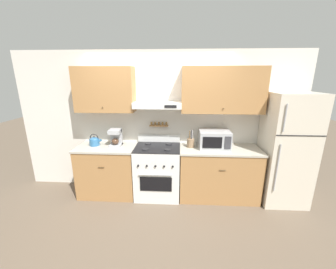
{
  "coord_description": "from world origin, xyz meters",
  "views": [
    {
      "loc": [
        0.38,
        -3.05,
        2.12
      ],
      "look_at": [
        0.19,
        0.27,
        1.17
      ],
      "focal_mm": 22.0,
      "sensor_mm": 36.0,
      "label": 1
    }
  ],
  "objects_px": {
    "stove_range": "(158,171)",
    "tea_kettle": "(95,141)",
    "utensil_crock": "(191,143)",
    "microwave": "(214,139)",
    "coffee_maker": "(116,137)",
    "refrigerator": "(286,149)"
  },
  "relations": [
    {
      "from": "tea_kettle",
      "to": "coffee_maker",
      "type": "xyz_separation_m",
      "value": [
        0.38,
        0.03,
        0.07
      ]
    },
    {
      "from": "microwave",
      "to": "refrigerator",
      "type": "bearing_deg",
      "value": -4.36
    },
    {
      "from": "utensil_crock",
      "to": "refrigerator",
      "type": "bearing_deg",
      "value": -2.61
    },
    {
      "from": "refrigerator",
      "to": "utensil_crock",
      "type": "xyz_separation_m",
      "value": [
        -1.58,
        0.07,
        0.06
      ]
    },
    {
      "from": "tea_kettle",
      "to": "utensil_crock",
      "type": "xyz_separation_m",
      "value": [
        1.71,
        0.0,
        0.0
      ]
    },
    {
      "from": "microwave",
      "to": "utensil_crock",
      "type": "xyz_separation_m",
      "value": [
        -0.4,
        -0.02,
        -0.07
      ]
    },
    {
      "from": "stove_range",
      "to": "utensil_crock",
      "type": "distance_m",
      "value": 0.78
    },
    {
      "from": "utensil_crock",
      "to": "tea_kettle",
      "type": "bearing_deg",
      "value": -180.0
    },
    {
      "from": "refrigerator",
      "to": "stove_range",
      "type": "bearing_deg",
      "value": 179.35
    },
    {
      "from": "tea_kettle",
      "to": "stove_range",
      "type": "bearing_deg",
      "value": -2.41
    },
    {
      "from": "refrigerator",
      "to": "microwave",
      "type": "xyz_separation_m",
      "value": [
        -1.18,
        0.09,
        0.13
      ]
    },
    {
      "from": "refrigerator",
      "to": "utensil_crock",
      "type": "distance_m",
      "value": 1.59
    },
    {
      "from": "refrigerator",
      "to": "microwave",
      "type": "distance_m",
      "value": 1.19
    },
    {
      "from": "refrigerator",
      "to": "coffee_maker",
      "type": "relative_size",
      "value": 6.29
    },
    {
      "from": "utensil_crock",
      "to": "coffee_maker",
      "type": "bearing_deg",
      "value": 178.83
    },
    {
      "from": "stove_range",
      "to": "microwave",
      "type": "distance_m",
      "value": 1.15
    },
    {
      "from": "tea_kettle",
      "to": "microwave",
      "type": "xyz_separation_m",
      "value": [
        2.11,
        0.02,
        0.07
      ]
    },
    {
      "from": "tea_kettle",
      "to": "coffee_maker",
      "type": "relative_size",
      "value": 0.75
    },
    {
      "from": "tea_kettle",
      "to": "refrigerator",
      "type": "bearing_deg",
      "value": -1.26
    },
    {
      "from": "stove_range",
      "to": "tea_kettle",
      "type": "xyz_separation_m",
      "value": [
        -1.13,
        0.05,
        0.53
      ]
    },
    {
      "from": "stove_range",
      "to": "tea_kettle",
      "type": "relative_size",
      "value": 4.79
    },
    {
      "from": "tea_kettle",
      "to": "coffee_maker",
      "type": "distance_m",
      "value": 0.39
    }
  ]
}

